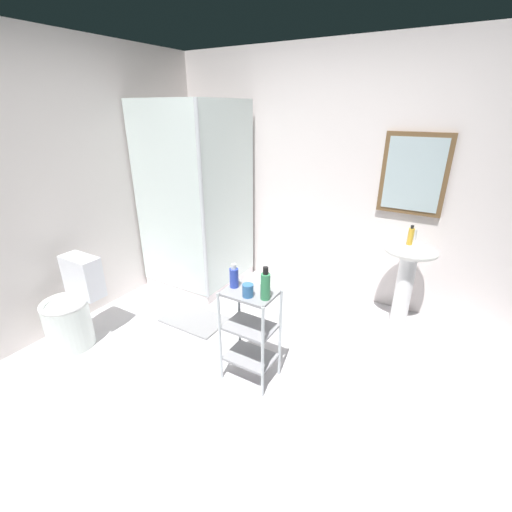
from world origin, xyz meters
TOP-DOWN VIEW (x-y plane):
  - ground_plane at (0.00, 0.00)m, footprint 4.20×4.20m
  - wall_back at (0.01, 1.85)m, footprint 4.20×0.14m
  - wall_left at (-1.85, 0.00)m, footprint 0.10×4.20m
  - shower_stall at (-1.23, 1.18)m, footprint 0.92×0.92m
  - pedestal_sink at (0.90, 1.52)m, footprint 0.46×0.37m
  - sink_faucet at (0.90, 1.64)m, footprint 0.03×0.03m
  - toilet at (-1.48, -0.25)m, footprint 0.37×0.49m
  - storage_cart at (0.06, 0.16)m, footprint 0.38×0.28m
  - hand_soap_bottle at (0.88, 1.50)m, footprint 0.05×0.05m
  - shampoo_bottle_blue at (-0.08, 0.17)m, footprint 0.06×0.06m
  - body_wash_bottle_green at (0.20, 0.13)m, footprint 0.07×0.07m
  - rinse_cup at (0.08, 0.10)m, footprint 0.08×0.08m
  - bath_mat at (-0.81, 0.53)m, footprint 0.60×0.40m

SIDE VIEW (x-z plane):
  - ground_plane at x=0.00m, z-range -0.02..0.00m
  - bath_mat at x=-0.81m, z-range 0.00..0.02m
  - toilet at x=-1.48m, z-range -0.07..0.69m
  - storage_cart at x=0.06m, z-range 0.07..0.81m
  - shower_stall at x=-1.23m, z-range -0.54..1.46m
  - pedestal_sink at x=0.90m, z-range 0.17..0.98m
  - rinse_cup at x=0.08m, z-range 0.74..0.83m
  - shampoo_bottle_blue at x=-0.08m, z-range 0.73..0.91m
  - body_wash_bottle_green at x=0.20m, z-range 0.72..0.96m
  - sink_faucet at x=0.90m, z-range 0.81..0.91m
  - hand_soap_bottle at x=0.88m, z-range 0.80..0.98m
  - wall_left at x=-1.85m, z-range 0.00..2.50m
  - wall_back at x=0.01m, z-range 0.00..2.50m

